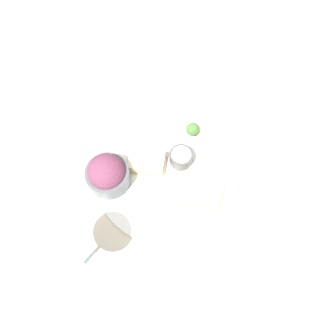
{
  "coord_description": "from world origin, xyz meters",
  "views": [
    {
      "loc": [
        0.11,
        -0.27,
        0.7
      ],
      "look_at": [
        0.0,
        0.0,
        0.03
      ],
      "focal_mm": 35.0,
      "sensor_mm": 36.0,
      "label": 1
    }
  ],
  "objects_px": {
    "salad_bowl": "(107,174)",
    "cheese_toast_far": "(146,162)",
    "fork": "(71,129)",
    "sauce_ramekin": "(181,157)",
    "wine_glass": "(66,254)",
    "cheese_toast_near": "(203,192)"
  },
  "relations": [
    {
      "from": "cheese_toast_near",
      "to": "wine_glass",
      "type": "distance_m",
      "value": 0.31
    },
    {
      "from": "wine_glass",
      "to": "fork",
      "type": "distance_m",
      "value": 0.35
    },
    {
      "from": "cheese_toast_near",
      "to": "wine_glass",
      "type": "relative_size",
      "value": 0.52
    },
    {
      "from": "fork",
      "to": "salad_bowl",
      "type": "bearing_deg",
      "value": -29.42
    },
    {
      "from": "salad_bowl",
      "to": "wine_glass",
      "type": "xyz_separation_m",
      "value": [
        0.03,
        -0.18,
        0.08
      ]
    },
    {
      "from": "cheese_toast_far",
      "to": "salad_bowl",
      "type": "bearing_deg",
      "value": -132.35
    },
    {
      "from": "cheese_toast_far",
      "to": "sauce_ramekin",
      "type": "bearing_deg",
      "value": 29.93
    },
    {
      "from": "cheese_toast_near",
      "to": "cheese_toast_far",
      "type": "distance_m",
      "value": 0.14
    },
    {
      "from": "sauce_ramekin",
      "to": "cheese_toast_far",
      "type": "xyz_separation_m",
      "value": [
        -0.07,
        -0.04,
        -0.01
      ]
    },
    {
      "from": "salad_bowl",
      "to": "cheese_toast_far",
      "type": "height_order",
      "value": "salad_bowl"
    },
    {
      "from": "sauce_ramekin",
      "to": "wine_glass",
      "type": "bearing_deg",
      "value": -109.21
    },
    {
      "from": "cheese_toast_far",
      "to": "cheese_toast_near",
      "type": "bearing_deg",
      "value": -7.06
    },
    {
      "from": "cheese_toast_far",
      "to": "fork",
      "type": "xyz_separation_m",
      "value": [
        -0.21,
        0.02,
        -0.02
      ]
    },
    {
      "from": "cheese_toast_far",
      "to": "fork",
      "type": "height_order",
      "value": "cheese_toast_far"
    },
    {
      "from": "salad_bowl",
      "to": "cheese_toast_near",
      "type": "relative_size",
      "value": 1.05
    },
    {
      "from": "cheese_toast_far",
      "to": "wine_glass",
      "type": "relative_size",
      "value": 0.55
    },
    {
      "from": "salad_bowl",
      "to": "fork",
      "type": "xyz_separation_m",
      "value": [
        -0.15,
        0.09,
        -0.05
      ]
    },
    {
      "from": "fork",
      "to": "cheese_toast_near",
      "type": "bearing_deg",
      "value": -6.04
    },
    {
      "from": "cheese_toast_far",
      "to": "wine_glass",
      "type": "distance_m",
      "value": 0.27
    },
    {
      "from": "sauce_ramekin",
      "to": "fork",
      "type": "height_order",
      "value": "sauce_ramekin"
    },
    {
      "from": "wine_glass",
      "to": "sauce_ramekin",
      "type": "bearing_deg",
      "value": 70.79
    },
    {
      "from": "fork",
      "to": "sauce_ramekin",
      "type": "bearing_deg",
      "value": 3.99
    }
  ]
}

